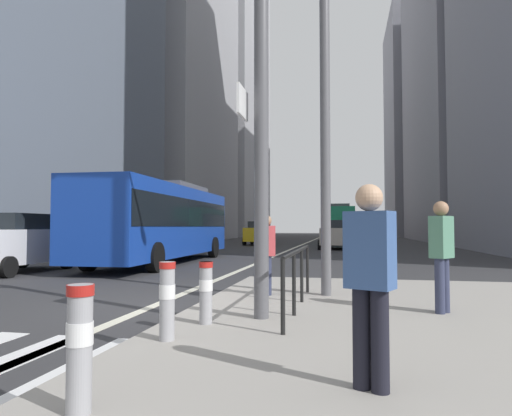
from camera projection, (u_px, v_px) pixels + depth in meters
The scene contains 22 objects.
ground_plane at pixel (288, 251), 28.03m from camera, with size 160.00×160.00×0.00m, color #303033.
median_island at pixel (483, 327), 6.38m from camera, with size 9.00×10.00×0.15m, color gray.
lane_centre_line at pixel (303, 244), 37.83m from camera, with size 0.20×80.00×0.01m, color beige.
office_tower_left_mid at pixel (173, 49), 51.91m from camera, with size 10.72×20.25×44.54m, color #9E9EA3.
office_tower_left_far at pixel (231, 87), 78.37m from camera, with size 10.06×22.66×52.13m, color #9E9EA3.
office_tower_right_mid at pixel (471, 80), 48.00m from camera, with size 11.41×23.63×34.68m, color gray.
office_tower_right_far at pixel (431, 127), 70.24m from camera, with size 13.11×16.96×34.56m, color gray.
city_bus_blue_oncoming at pixel (163, 219), 18.51m from camera, with size 2.91×11.30×3.40m.
sedan_white_oncoming at pixel (17, 242), 14.74m from camera, with size 2.11×4.33×1.94m.
city_bus_red_receding at pixel (339, 223), 39.84m from camera, with size 2.76×11.23×3.40m.
city_bus_red_distant at pixel (346, 224), 62.55m from camera, with size 2.81×11.78×3.40m.
car_oncoming_mid at pixel (259, 233), 36.98m from camera, with size 2.06×4.20×1.94m.
car_receding_near at pixel (334, 234), 30.17m from camera, with size 2.10×4.38×1.94m.
traffic_signal_gantry at pixel (137, 65), 7.16m from camera, with size 6.10×0.65×6.00m.
street_lamp_post at pixel (325, 41), 9.04m from camera, with size 5.50×0.32×8.00m.
bollard_front at pixel (80, 342), 3.25m from camera, with size 0.20×0.20×0.93m.
bollard_left at pixel (167, 297), 5.34m from camera, with size 0.20×0.20×0.93m.
bollard_right at pixel (206, 289), 6.24m from camera, with size 0.20×0.20×0.87m.
pedestrian_railing at pixel (298, 265), 7.44m from camera, with size 0.06×3.76×0.98m.
pedestrian_waiting at pixel (370, 275), 3.73m from camera, with size 0.45×0.38×1.72m.
pedestrian_walking at pixel (442, 250), 7.04m from camera, with size 0.42×0.45×1.76m.
pedestrian_far at pixel (266, 251), 8.94m from camera, with size 0.40×0.45×1.59m.
Camera 1 is at (3.59, -7.96, 1.51)m, focal length 31.28 mm.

